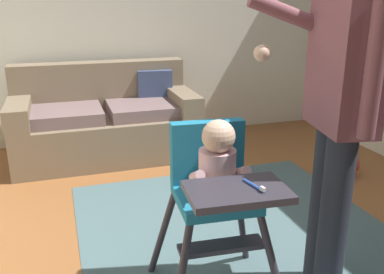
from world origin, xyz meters
name	(u,v)px	position (x,y,z in m)	size (l,w,h in m)	color
ground	(228,263)	(0.00, 0.00, -0.05)	(5.74, 6.50, 0.10)	#945A30
wall_far	(139,17)	(0.00, 2.48, 1.26)	(4.94, 0.06, 2.53)	silver
area_rug	(268,271)	(0.16, -0.21, 0.00)	(1.97, 2.91, 0.01)	#4A656A
couch	(105,121)	(-0.46, 1.96, 0.33)	(1.68, 0.86, 0.86)	#7B6953
high_chair	(216,180)	(-0.20, -0.31, 0.64)	(0.65, 0.76, 0.94)	#322E38
adult_standing	(339,111)	(0.35, -0.41, 0.95)	(0.51, 0.56, 1.68)	#262B36
toy_ball_second	(346,164)	(1.40, 0.79, 0.11)	(0.22, 0.22, 0.22)	#D13D33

